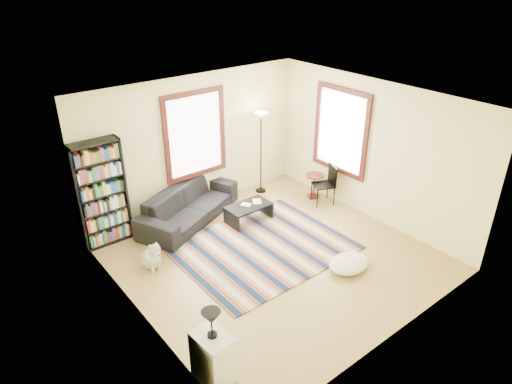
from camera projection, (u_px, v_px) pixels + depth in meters
floor at (273, 259)px, 8.18m from camera, size 5.00×5.00×0.10m
ceiling at (277, 100)px, 6.86m from camera, size 5.00×5.00×0.10m
wall_back at (193, 143)px, 9.29m from camera, size 5.00×0.10×2.80m
wall_front at (407, 257)px, 5.74m from camera, size 5.00×0.10×2.80m
wall_left at (131, 239)px, 6.10m from camera, size 0.10×5.00×2.80m
wall_right at (373, 151)px, 8.93m from camera, size 0.10×5.00×2.80m
window_back at (195, 135)px, 9.15m from camera, size 1.20×0.06×1.60m
window_right at (341, 131)px, 9.35m from camera, size 0.06×1.20×1.60m
rug at (262, 247)px, 8.41m from camera, size 3.01×2.41×0.02m
sofa at (189, 205)px, 9.16m from camera, size 1.80×2.53×0.69m
bookshelf at (101, 194)px, 8.15m from camera, size 0.90×0.30×2.00m
coffee_table at (249, 213)px, 9.19m from camera, size 1.02×0.82×0.36m
book_a at (245, 206)px, 9.05m from camera, size 0.24×0.22×0.02m
book_b at (253, 202)px, 9.22m from camera, size 0.26×0.28×0.02m
floor_cushion at (349, 263)px, 7.81m from camera, size 0.93×0.81×0.19m
floor_lamp at (261, 153)px, 10.04m from camera, size 0.39×0.39×1.86m
side_table at (314, 186)px, 10.09m from camera, size 0.43×0.43×0.54m
folding_chair at (323, 185)px, 9.77m from camera, size 0.55×0.54×0.86m
white_cabinet at (213, 357)px, 5.65m from camera, size 0.42×0.53×0.70m
table_lamp at (212, 324)px, 5.40m from camera, size 0.28×0.28×0.38m
dog at (150, 254)px, 7.76m from camera, size 0.40×0.55×0.54m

